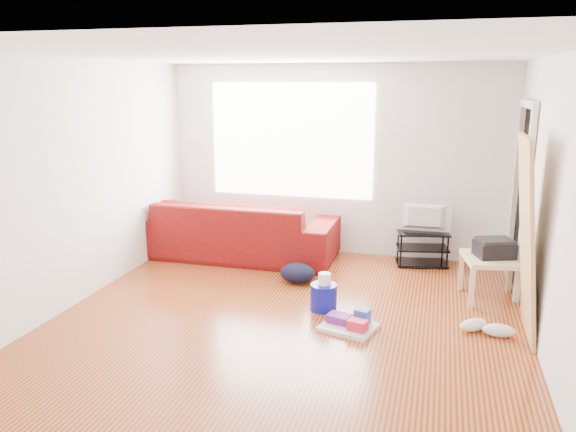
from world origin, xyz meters
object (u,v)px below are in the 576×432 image
(bucket, at_px, (323,309))
(backpack, at_px, (298,282))
(sofa, at_px, (237,256))
(cleaning_tray, at_px, (350,324))
(tv_stand, at_px, (422,248))
(side_table, at_px, (493,264))

(bucket, relative_size, backpack, 0.66)
(sofa, height_order, cleaning_tray, sofa)
(tv_stand, bearing_deg, side_table, -63.85)
(side_table, bearing_deg, bucket, -155.88)
(side_table, xyz_separation_m, backpack, (-2.12, -0.04, -0.40))
(sofa, xyz_separation_m, backpack, (1.03, -0.76, 0.00))
(tv_stand, xyz_separation_m, side_table, (0.76, -0.99, 0.18))
(side_table, bearing_deg, cleaning_tray, -139.62)
(tv_stand, height_order, side_table, side_table)
(side_table, relative_size, bucket, 2.50)
(side_table, bearing_deg, tv_stand, 127.53)
(side_table, height_order, cleaning_tray, side_table)
(bucket, relative_size, cleaning_tray, 0.47)
(bucket, height_order, cleaning_tray, cleaning_tray)
(sofa, xyz_separation_m, bucket, (1.48, -1.46, 0.00))
(sofa, bearing_deg, cleaning_tray, 134.47)
(cleaning_tray, relative_size, backpack, 1.39)
(tv_stand, xyz_separation_m, backpack, (-1.36, -1.03, -0.22))
(bucket, height_order, backpack, bucket)
(sofa, bearing_deg, backpack, 143.36)
(sofa, height_order, tv_stand, tv_stand)
(sofa, relative_size, backpack, 6.34)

